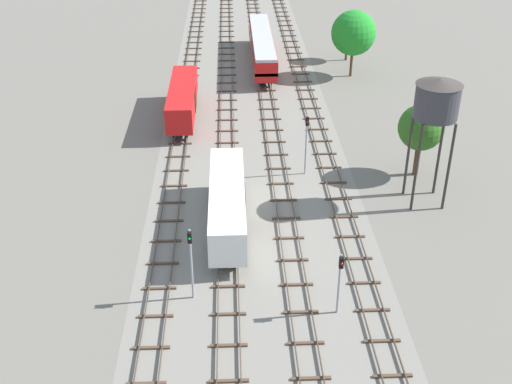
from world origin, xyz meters
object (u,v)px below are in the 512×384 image
Objects in this scene: passenger_coach_centre_left_mid at (262,45)px; signal_post_nearest at (306,138)px; signal_post_near at (340,277)px; freight_boxcar_far_left_near at (183,98)px; signal_post_mid at (191,256)px; water_tower at (437,101)px; freight_boxcar_left_nearest at (227,202)px.

signal_post_nearest is (2.45, -32.76, 1.13)m from passenger_coach_centre_left_mid.
signal_post_near reaches higher than passenger_coach_centre_left_mid.
signal_post_near reaches higher than freight_boxcar_far_left_near.
signal_post_nearest is 1.05× the size of signal_post_mid.
freight_boxcar_far_left_near is 1.24× the size of water_tower.
signal_post_near reaches higher than freight_boxcar_left_nearest.
passenger_coach_centre_left_mid is 52.86m from signal_post_near.
signal_post_near is at bearing -70.09° from freight_boxcar_far_left_near.
passenger_coach_centre_left_mid is (9.79, 18.99, 0.16)m from freight_boxcar_far_left_near.
water_tower is (17.14, 3.65, 6.95)m from freight_boxcar_left_nearest.
signal_post_mid is at bearing -147.28° from water_tower.
freight_boxcar_left_nearest is 9.34m from signal_post_mid.
signal_post_mid reaches higher than freight_boxcar_far_left_near.
water_tower is (12.25, -38.22, 6.79)m from passenger_coach_centre_left_mid.
freight_boxcar_far_left_near is at bearing 138.90° from water_tower.
signal_post_near is at bearing -56.09° from freight_boxcar_left_nearest.
freight_boxcar_far_left_near is 31.93m from signal_post_mid.
signal_post_nearest reaches higher than passenger_coach_centre_left_mid.
freight_boxcar_left_nearest is at bearing -128.86° from signal_post_nearest.
water_tower is 1.89× the size of signal_post_nearest.
water_tower is (22.04, -19.23, 6.95)m from freight_boxcar_far_left_near.
signal_post_nearest is 20.54m from signal_post_mid.
freight_boxcar_left_nearest is 23.40m from freight_boxcar_far_left_near.
freight_boxcar_left_nearest is at bearing -167.97° from water_tower.
signal_post_near is at bearing -87.34° from passenger_coach_centre_left_mid.
signal_post_mid is at bearing -98.23° from passenger_coach_centre_left_mid.
water_tower is 24.01m from signal_post_mid.
freight_boxcar_far_left_near is 35.97m from signal_post_near.
passenger_coach_centre_left_mid is at bearing 94.28° from signal_post_nearest.
signal_post_nearest is at bearing 51.14° from freight_boxcar_left_nearest.
signal_post_mid is (-9.80, 1.99, 0.51)m from signal_post_near.
freight_boxcar_left_nearest is at bearing -96.67° from passenger_coach_centre_left_mid.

